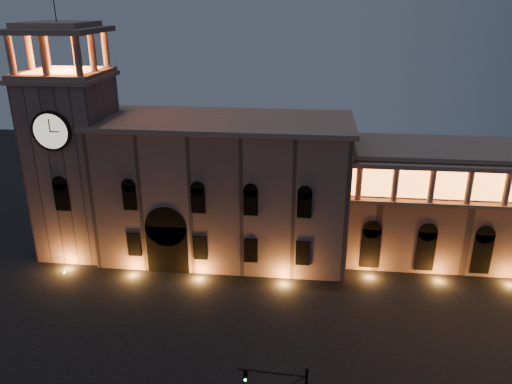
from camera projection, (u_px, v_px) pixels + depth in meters
The scene contains 4 objects.
ground at pixel (208, 368), 44.61m from camera, with size 160.00×160.00×0.00m, color black.
government_building at pixel (224, 189), 61.97m from camera, with size 30.80×12.80×17.60m.
clock_tower at pixel (75, 157), 61.63m from camera, with size 9.80×9.80×32.40m.
colonnade_wing at pixel (502, 205), 60.82m from camera, with size 40.60×11.50×14.50m.
Camera 1 is at (8.28, -35.18, 30.83)m, focal length 35.00 mm.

